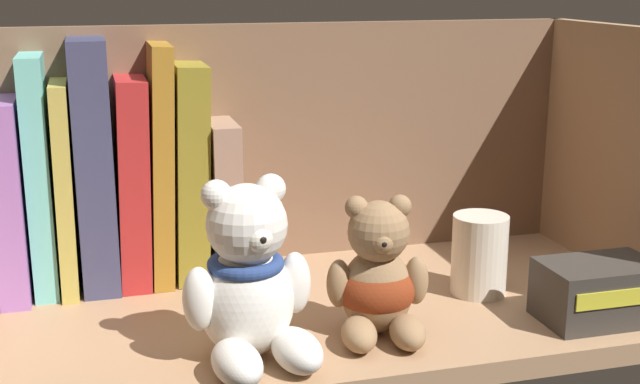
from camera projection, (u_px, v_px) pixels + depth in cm
name	position (u px, v px, depth cm)	size (l,w,h in cm)	color
shelf_board	(296.00, 319.00, 78.71)	(68.55, 30.18, 2.00)	#A87F5B
shelf_back_panel	(260.00, 153.00, 90.08)	(70.95, 1.20, 27.57)	brown
shelf_side_panel_right	(631.00, 165.00, 84.52)	(1.60, 32.58, 27.57)	#A87F5B
book_2	(12.00, 194.00, 81.60)	(2.70, 13.54, 19.30)	#9E65B8
book_3	(40.00, 173.00, 81.82)	(2.25, 11.21, 23.29)	#6EC6BC
book_4	(65.00, 184.00, 82.73)	(1.61, 12.55, 20.71)	tan
book_5	(94.00, 163.00, 82.97)	(3.54, 11.71, 24.69)	#3B3C5D
book_6	(132.00, 179.00, 84.38)	(2.96, 11.17, 20.86)	#B02525
book_7	(159.00, 162.00, 84.70)	(2.04, 11.01, 24.04)	#A57021
book_8	(188.00, 170.00, 85.72)	(3.16, 10.18, 22.01)	olive
book_9	(221.00, 195.00, 87.32)	(2.79, 11.39, 16.14)	#A27C66
teddy_bear_larger	(249.00, 284.00, 67.00)	(11.23, 11.67, 15.13)	white
teddy_bear_smaller	(378.00, 281.00, 72.13)	(9.18, 9.78, 12.38)	#93704C
pillar_candle	(479.00, 255.00, 81.50)	(5.43, 5.43, 7.94)	silver
small_product_box	(598.00, 291.00, 75.48)	(10.45, 6.84, 5.43)	#38332D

